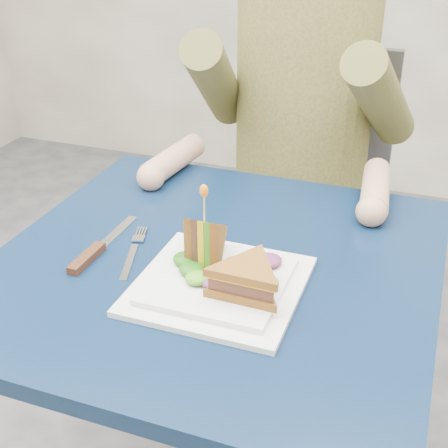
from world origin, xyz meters
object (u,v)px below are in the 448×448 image
at_px(plate, 219,284).
at_px(fork, 133,253).
at_px(table, 215,298).
at_px(diner, 304,70).
at_px(sandwich_upright, 205,241).
at_px(knife, 93,253).
at_px(chair, 306,192).
at_px(sandwich_flat, 247,279).

height_order(plate, fork, plate).
bearing_deg(table, fork, -166.50).
height_order(diner, sandwich_upright, diner).
height_order(table, knife, knife).
distance_m(chair, sandwich_upright, 0.79).
bearing_deg(chair, sandwich_upright, -90.34).
height_order(table, fork, fork).
distance_m(plate, knife, 0.24).
distance_m(chair, sandwich_flat, 0.85).
bearing_deg(plate, fork, 165.91).
height_order(table, plate, plate).
relative_size(chair, diner, 1.25).
height_order(chair, fork, chair).
bearing_deg(plate, knife, 175.90).
height_order(table, sandwich_upright, sandwich_upright).
xyz_separation_m(plate, fork, (-0.18, 0.04, -0.01)).
height_order(plate, sandwich_upright, sandwich_upright).
bearing_deg(sandwich_flat, table, 131.70).
relative_size(table, fork, 4.26).
xyz_separation_m(sandwich_upright, fork, (-0.14, -0.00, -0.05)).
bearing_deg(chair, sandwich_flat, -83.54).
xyz_separation_m(diner, knife, (-0.20, -0.66, -0.18)).
xyz_separation_m(sandwich_flat, sandwich_upright, (-0.10, 0.07, 0.01)).
bearing_deg(fork, plate, -14.09).
distance_m(sandwich_flat, fork, 0.25).
distance_m(diner, knife, 0.72).
distance_m(chair, knife, 0.82).
bearing_deg(plate, diner, 93.16).
relative_size(chair, sandwich_flat, 6.69).
relative_size(sandwich_upright, fork, 0.72).
bearing_deg(diner, chair, 90.00).
xyz_separation_m(diner, plate, (0.04, -0.68, -0.18)).
xyz_separation_m(table, chair, (0.00, 0.71, -0.11)).
distance_m(table, fork, 0.17).
bearing_deg(chair, plate, -87.29).
relative_size(table, sandwich_upright, 5.91).
height_order(sandwich_upright, knife, sandwich_upright).
height_order(table, diner, diner).
distance_m(table, plate, 0.12).
height_order(diner, plate, diner).
bearing_deg(fork, diner, 77.45).
xyz_separation_m(sandwich_flat, fork, (-0.23, 0.07, -0.04)).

